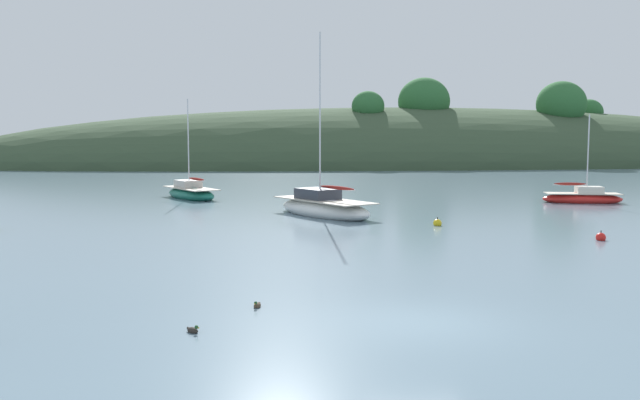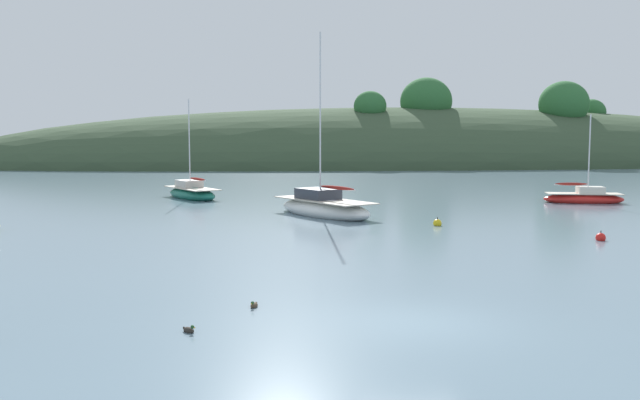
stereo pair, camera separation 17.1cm
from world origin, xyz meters
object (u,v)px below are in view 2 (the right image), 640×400
Objects in this scene: sailboat_orange_cutter at (584,198)px; duck_lone_left at (254,305)px; duck_straggler at (189,330)px; sailboat_white_near at (324,208)px; sailboat_cream_ketch at (192,193)px; mooring_buoy_inner at (437,223)px; mooring_buoy_channel at (601,238)px.

sailboat_orange_cutter reaches higher than duck_lone_left.
sailboat_white_near is at bearing 74.87° from duck_straggler.
sailboat_white_near is at bearing -55.26° from sailboat_cream_ketch.
mooring_buoy_inner is 21.24m from duck_straggler.
sailboat_cream_ketch is 30.35m from mooring_buoy_channel.
sailboat_white_near is (-19.19, -5.31, 0.12)m from sailboat_orange_cutter.
duck_lone_left is (-23.83, -26.21, -0.30)m from sailboat_orange_cutter.
duck_straggler is (-6.24, -23.06, -0.41)m from sailboat_white_near.
sailboat_white_near is 20.33× the size of mooring_buoy_inner.
sailboat_orange_cutter is 15.30× the size of duck_lone_left.
duck_lone_left is (-9.95, -15.66, -0.07)m from mooring_buoy_inner.
duck_lone_left is (3.83, -33.10, -0.35)m from sailboat_cream_ketch.
sailboat_orange_cutter is at bearing -14.00° from sailboat_cream_ketch.
sailboat_white_near is 15.63m from mooring_buoy_channel.
duck_straggler is at bearing -126.56° from duck_lone_left.
sailboat_cream_ketch reaches higher than mooring_buoy_inner.
sailboat_orange_cutter reaches higher than mooring_buoy_channel.
sailboat_white_near is 26.30× the size of duck_lone_left.
sailboat_orange_cutter is at bearing 48.13° from duck_straggler.
sailboat_white_near reaches higher than sailboat_orange_cutter.
duck_lone_left is 1.12× the size of duck_straggler.
duck_straggler is at bearing -86.39° from sailboat_cream_ketch.
mooring_buoy_channel is 1.29× the size of duck_lone_left.
sailboat_white_near is (8.46, -12.20, 0.07)m from sailboat_cream_ketch.
sailboat_cream_ketch is 35.34m from duck_straggler.
sailboat_white_near reaches higher than duck_lone_left.
mooring_buoy_channel is at bearing 32.19° from duck_lone_left.
sailboat_orange_cutter is at bearing 37.24° from mooring_buoy_inner.
mooring_buoy_channel is (19.57, -23.19, -0.28)m from sailboat_cream_ketch.
mooring_buoy_inner is at bearing 57.56° from duck_lone_left.
sailboat_cream_ketch is 0.70× the size of sailboat_white_near.
sailboat_white_near is 29.35× the size of duck_straggler.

